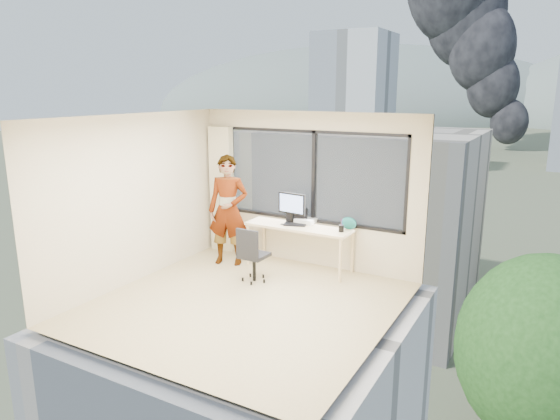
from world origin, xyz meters
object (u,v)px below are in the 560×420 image
Objects in this scene: monitor at (292,208)px; laptop at (295,218)px; handbag at (349,223)px; desk at (299,247)px; person at (228,210)px; chair at (254,254)px; game_console at (306,221)px.

laptop is (0.10, -0.06, -0.14)m from monitor.
desk is at bearing -148.27° from handbag.
desk is at bearing -24.10° from laptop.
person reaches higher than laptop.
game_console is (0.38, 1.05, 0.34)m from chair.
chair is 2.32× the size of laptop.
person is at bearing -178.34° from laptop.
desk is 5.67× the size of game_console.
monitor is (1.00, 0.43, 0.07)m from person.
desk is at bearing -1.57° from person.
laptop reaches higher than game_console.
desk is 0.93m from chair.
chair is 1.10m from monitor.
person reaches higher than handbag.
chair is 0.48× the size of person.
desk is 2.00× the size of chair.
chair is at bearing -118.79° from handbag.
laptop is at bearing 74.03° from chair.
handbag is at bearing 1.05° from game_console.
desk is 6.95× the size of handbag.
laptop is at bearing -23.37° from monitor.
laptop is (0.27, 0.87, 0.42)m from chair.
monitor reaches higher than laptop.
monitor is (0.17, 0.93, 0.56)m from chair.
person is 1.33m from game_console.
desk is 0.45m from game_console.
chair is at bearing -124.31° from laptop.
person is at bearing -163.00° from desk.
handbag is (0.80, 0.18, 0.47)m from desk.
monitor is 1.00m from handbag.
game_console is (0.20, 0.11, -0.22)m from monitor.
handbag is at bearing 12.62° from desk.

